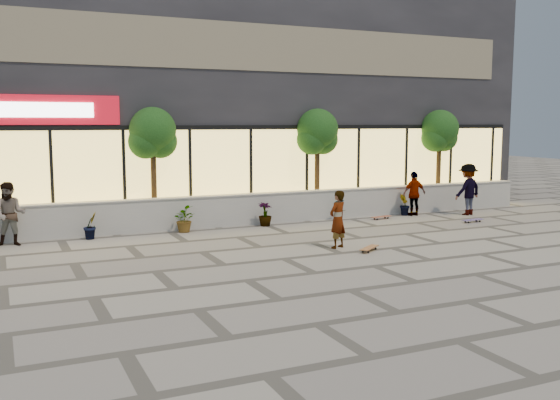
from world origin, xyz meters
name	(u,v)px	position (x,y,z in m)	size (l,w,h in m)	color
ground	(375,266)	(0.00, 0.00, 0.00)	(80.00, 80.00, 0.00)	gray
planter_wall	(261,208)	(0.00, 7.00, 0.52)	(22.00, 0.42, 1.04)	beige
retail_building	(210,102)	(0.00, 12.49, 4.25)	(24.00, 9.17, 8.50)	black
shrub_b	(91,225)	(-5.70, 6.45, 0.41)	(0.45, 0.36, 0.81)	#153C13
shrub_c	(183,219)	(-2.90, 6.45, 0.41)	(0.73, 0.63, 0.81)	#153C13
shrub_d	(265,214)	(-0.10, 6.45, 0.41)	(0.45, 0.45, 0.81)	#153C13
shrub_e	(339,209)	(2.70, 6.45, 0.41)	(0.43, 0.29, 0.81)	#153C13
shrub_f	(405,205)	(5.50, 6.45, 0.41)	(0.45, 0.36, 0.81)	#153C13
tree_midwest	(153,136)	(-3.50, 7.70, 2.99)	(1.60, 1.50, 3.92)	#402D17
tree_mideast	(317,134)	(2.50, 7.70, 2.99)	(1.60, 1.50, 3.92)	#402D17
tree_east	(440,133)	(8.00, 7.70, 2.99)	(1.60, 1.50, 3.92)	#402D17
skater_center	(338,219)	(0.27, 2.27, 0.79)	(0.58, 0.38, 1.59)	white
skater_left	(10,214)	(-7.86, 6.30, 0.89)	(0.87, 0.68, 1.79)	tan
skater_right_near	(414,194)	(5.80, 6.30, 0.82)	(0.96, 0.40, 1.63)	white
skater_right_far	(468,189)	(7.74, 5.66, 0.95)	(1.23, 0.71, 1.90)	maroon
skateboard_center	(369,248)	(0.84, 1.55, 0.09)	(0.83, 0.69, 0.10)	brown
skateboard_right_near	(381,217)	(4.24, 6.09, 0.08)	(0.86, 0.35, 0.10)	brown
skateboard_right_far	(473,220)	(6.70, 4.18, 0.09)	(0.87, 0.29, 0.10)	#554681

